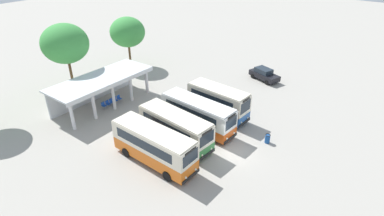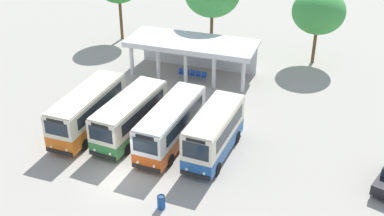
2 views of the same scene
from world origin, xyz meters
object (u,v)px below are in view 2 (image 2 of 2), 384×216
object	(u,v)px
waiting_chair_middle_seat	(192,74)
litter_bin_apron	(161,202)
city_bus_middle_cream	(171,124)
city_bus_fourth_amber	(214,132)
waiting_chair_fourth_seat	(198,75)
waiting_chair_end_by_column	(181,72)
waiting_chair_second_from_end	(187,73)
city_bus_nearest_orange	(88,110)
waiting_chair_fifth_seat	(204,76)
city_bus_second_in_row	(130,115)

from	to	relation	value
waiting_chair_middle_seat	litter_bin_apron	size ratio (longest dim) A/B	0.96
waiting_chair_middle_seat	litter_bin_apron	distance (m)	18.00
city_bus_middle_cream	city_bus_fourth_amber	distance (m)	3.30
waiting_chair_fourth_seat	city_bus_middle_cream	bearing A→B (deg)	-82.23
waiting_chair_end_by_column	waiting_chair_second_from_end	distance (m)	0.55
waiting_chair_second_from_end	waiting_chair_fourth_seat	distance (m)	1.10
waiting_chair_fourth_seat	city_bus_fourth_amber	bearing A→B (deg)	-66.78
city_bus_middle_cream	city_bus_fourth_amber	xyz separation A→B (m)	(3.28, -0.28, 0.11)
city_bus_nearest_orange	waiting_chair_fourth_seat	bearing A→B (deg)	65.13
waiting_chair_end_by_column	waiting_chair_second_from_end	world-z (taller)	same
waiting_chair_fourth_seat	waiting_chair_end_by_column	bearing A→B (deg)	178.36
waiting_chair_second_from_end	waiting_chair_fifth_seat	distance (m)	1.65
city_bus_middle_cream	waiting_chair_middle_seat	bearing A→B (deg)	100.61
city_bus_fourth_amber	waiting_chair_end_by_column	distance (m)	12.91
city_bus_nearest_orange	litter_bin_apron	xyz separation A→B (m)	(8.48, -6.58, -1.34)
waiting_chair_end_by_column	waiting_chair_fifth_seat	distance (m)	2.21
waiting_chair_middle_seat	waiting_chair_end_by_column	bearing A→B (deg)	178.15
waiting_chair_end_by_column	city_bus_nearest_orange	bearing A→B (deg)	-107.30
city_bus_nearest_orange	waiting_chair_middle_seat	size ratio (longest dim) A/B	9.45
city_bus_fourth_amber	waiting_chair_middle_seat	world-z (taller)	city_bus_fourth_amber
waiting_chair_fourth_seat	waiting_chair_fifth_seat	world-z (taller)	same
waiting_chair_fourth_seat	litter_bin_apron	xyz separation A→B (m)	(3.39, -17.55, -0.07)
waiting_chair_middle_seat	waiting_chair_fifth_seat	xyz separation A→B (m)	(1.10, -0.03, 0.00)
city_bus_middle_cream	waiting_chair_fifth_seat	bearing A→B (deg)	94.89
city_bus_second_in_row	litter_bin_apron	xyz separation A→B (m)	(5.20, -6.94, -1.27)
city_bus_nearest_orange	litter_bin_apron	distance (m)	10.82
city_bus_second_in_row	litter_bin_apron	size ratio (longest dim) A/B	8.74
waiting_chair_end_by_column	city_bus_middle_cream	bearing A→B (deg)	-73.92
city_bus_nearest_orange	waiting_chair_fourth_seat	world-z (taller)	city_bus_nearest_orange
city_bus_nearest_orange	waiting_chair_middle_seat	world-z (taller)	city_bus_nearest_orange
waiting_chair_fourth_seat	litter_bin_apron	world-z (taller)	litter_bin_apron
waiting_chair_fifth_seat	litter_bin_apron	distance (m)	17.76
city_bus_fourth_amber	litter_bin_apron	xyz separation A→B (m)	(-1.36, -6.47, -1.39)
waiting_chair_end_by_column	waiting_chair_middle_seat	world-z (taller)	same
waiting_chair_end_by_column	waiting_chair_fourth_seat	world-z (taller)	same
waiting_chair_middle_seat	waiting_chair_fifth_seat	distance (m)	1.10
waiting_chair_end_by_column	waiting_chair_fourth_seat	size ratio (longest dim) A/B	1.00
waiting_chair_second_from_end	litter_bin_apron	world-z (taller)	litter_bin_apron
city_bus_fourth_amber	waiting_chair_end_by_column	world-z (taller)	city_bus_fourth_amber
waiting_chair_fifth_seat	litter_bin_apron	xyz separation A→B (m)	(2.84, -17.53, -0.07)
waiting_chair_fourth_seat	waiting_chair_second_from_end	bearing A→B (deg)	179.80
city_bus_fourth_amber	litter_bin_apron	world-z (taller)	city_bus_fourth_amber
city_bus_nearest_orange	waiting_chair_end_by_column	size ratio (longest dim) A/B	9.45
city_bus_nearest_orange	city_bus_middle_cream	world-z (taller)	city_bus_nearest_orange
city_bus_fourth_amber	waiting_chair_fourth_seat	size ratio (longest dim) A/B	8.13
waiting_chair_middle_seat	waiting_chair_fourth_seat	bearing A→B (deg)	-1.22
city_bus_middle_cream	waiting_chair_second_from_end	world-z (taller)	city_bus_middle_cream
waiting_chair_second_from_end	litter_bin_apron	distance (m)	18.12
waiting_chair_middle_seat	waiting_chair_fourth_seat	size ratio (longest dim) A/B	1.00
city_bus_second_in_row	city_bus_fourth_amber	size ratio (longest dim) A/B	1.12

